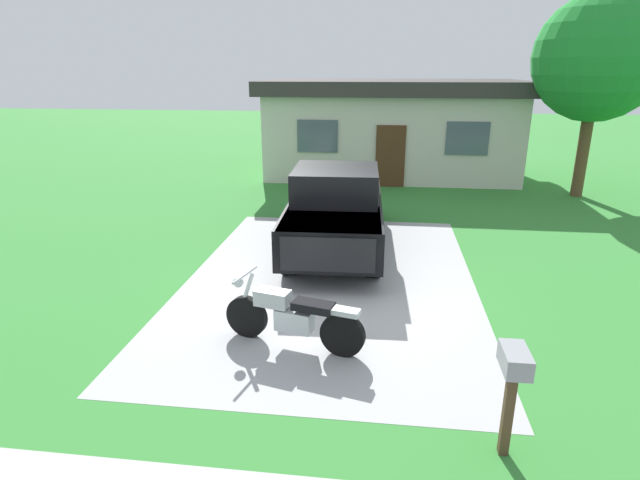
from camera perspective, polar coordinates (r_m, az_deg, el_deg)
name	(u,v)px	position (r m, az deg, el deg)	size (l,w,h in m)	color
ground_plane	(330,280)	(10.10, 1.13, -4.46)	(80.00, 80.00, 0.00)	#348133
driveway_pad	(330,280)	(10.10, 1.13, -4.45)	(5.54, 8.35, 0.01)	#AAAAAA
motorcycle	(292,316)	(7.66, -3.14, -8.45)	(2.17, 0.88, 1.09)	black
pickup_truck	(337,205)	(11.79, 1.85, 3.84)	(2.21, 5.70, 1.90)	black
mailbox	(513,375)	(5.77, 20.60, -13.78)	(0.26, 0.48, 1.26)	#4C3823
shade_tree	(598,58)	(18.27, 28.43, 17.28)	(3.77, 3.77, 6.11)	brown
neighbor_house	(391,126)	(20.42, 7.85, 12.35)	(9.60, 5.60, 3.50)	beige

